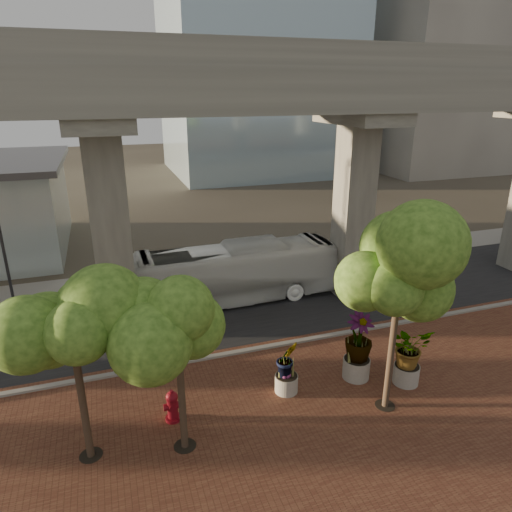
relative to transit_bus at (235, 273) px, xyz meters
name	(u,v)px	position (x,y,z in m)	size (l,w,h in m)	color
ground	(256,327)	(0.07, -3.11, -1.54)	(160.00, 160.00, 0.00)	#393329
brick_plaza	(336,443)	(0.07, -11.11, -1.51)	(70.00, 13.00, 0.06)	brown
asphalt_road	(243,308)	(0.07, -1.11, -1.52)	(90.00, 8.00, 0.04)	black
curb_strip	(270,347)	(0.07, -5.11, -1.46)	(70.00, 0.25, 0.16)	gray
far_sidewalk	(217,270)	(0.07, 4.39, -1.51)	(90.00, 3.00, 0.06)	gray
transit_viaduct	(242,166)	(0.07, -1.11, 5.75)	(72.00, 5.60, 12.40)	gray
midrise_block	(439,78)	(38.07, 32.89, 10.46)	(18.00, 16.00, 24.00)	#A8A397
transit_bus	(235,273)	(0.00, 0.00, 0.00)	(2.59, 11.02, 3.07)	white
fire_hydrant	(172,406)	(-4.64, -8.39, -0.91)	(0.58, 0.53, 1.17)	maroon
planter_front	(409,350)	(4.07, -9.13, -0.04)	(2.15, 2.15, 2.36)	gray
planter_right	(359,340)	(2.46, -8.21, 0.16)	(2.52, 2.52, 2.69)	#ADA89C
planter_left	(287,361)	(-0.43, -8.16, -0.21)	(1.90, 1.90, 2.09)	gray
street_tree_far_west	(70,321)	(-7.29, -9.20, 3.14)	(3.92, 3.92, 6.42)	#4C3A2B
street_tree_near_west	(177,325)	(-4.49, -9.73, 2.80)	(3.83, 3.83, 6.04)	#4C3A2B
street_tree_near_east	(401,271)	(2.57, -10.05, 3.66)	(4.20, 4.20, 7.07)	#4C3A2B
streetlamp_east	(354,192)	(8.32, 2.68, 3.19)	(0.40, 1.17, 8.09)	#2E2E33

